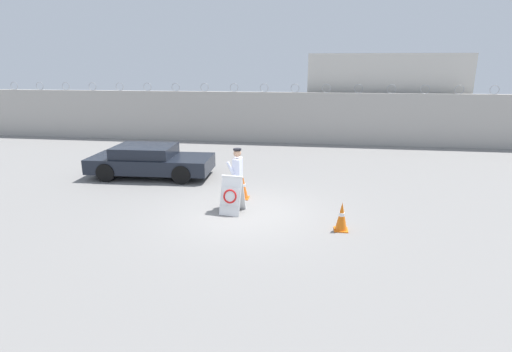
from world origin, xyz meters
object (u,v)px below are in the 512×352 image
(security_guard, at_px, (237,174))
(barricade_sign, at_px, (232,195))
(traffic_cone_mid, at_px, (342,216))
(parked_car_front_coupe, at_px, (150,161))
(traffic_cone_near, at_px, (243,187))

(security_guard, bearing_deg, barricade_sign, -4.07)
(security_guard, relative_size, traffic_cone_mid, 2.34)
(parked_car_front_coupe, bearing_deg, security_guard, -37.88)
(security_guard, xyz_separation_m, parked_car_front_coupe, (-4.03, 2.89, -0.41))
(security_guard, xyz_separation_m, traffic_cone_mid, (3.06, -1.42, -0.65))
(security_guard, distance_m, parked_car_front_coupe, 4.98)
(traffic_cone_near, bearing_deg, security_guard, -91.76)
(security_guard, bearing_deg, traffic_cone_mid, 68.10)
(parked_car_front_coupe, bearing_deg, traffic_cone_near, -29.75)
(traffic_cone_mid, bearing_deg, parked_car_front_coupe, 148.71)
(traffic_cone_near, xyz_separation_m, traffic_cone_mid, (3.04, -2.20, -0.00))
(security_guard, distance_m, traffic_cone_mid, 3.43)
(traffic_cone_mid, bearing_deg, security_guard, 155.17)
(traffic_cone_near, height_order, traffic_cone_mid, traffic_cone_near)
(traffic_cone_near, distance_m, parked_car_front_coupe, 4.58)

